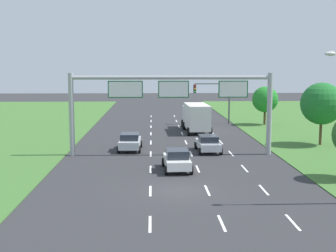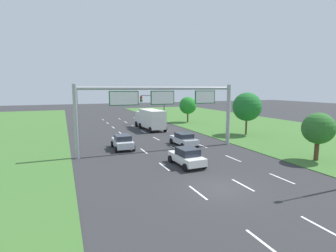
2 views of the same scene
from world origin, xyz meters
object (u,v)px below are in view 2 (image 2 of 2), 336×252
at_px(car_lead_silver, 187,157).
at_px(roadside_tree_far, 188,105).
at_px(car_mid_lane, 123,142).
at_px(roadside_tree_mid, 247,107).
at_px(roadside_tree_near, 318,129).
at_px(box_truck, 150,119).
at_px(car_near_red, 184,139).
at_px(sign_gantry, 161,104).
at_px(traffic_light_mast, 154,103).

height_order(car_lead_silver, roadside_tree_far, roadside_tree_far).
relative_size(car_mid_lane, roadside_tree_far, 0.81).
bearing_deg(roadside_tree_mid, car_lead_silver, -144.47).
bearing_deg(roadside_tree_far, roadside_tree_near, -91.99).
distance_m(box_truck, roadside_tree_far, 10.88).
relative_size(box_truck, roadside_tree_far, 1.70).
distance_m(car_lead_silver, box_truck, 20.47).
xyz_separation_m(car_mid_lane, roadside_tree_mid, (18.10, 1.98, 3.21)).
xyz_separation_m(car_near_red, car_mid_lane, (-6.95, 0.97, 0.04)).
xyz_separation_m(roadside_tree_near, roadside_tree_far, (0.99, 28.63, 0.29)).
distance_m(sign_gantry, traffic_light_mast, 21.84).
relative_size(car_mid_lane, traffic_light_mast, 0.72).
bearing_deg(sign_gantry, car_lead_silver, -88.96).
distance_m(car_mid_lane, box_truck, 13.92).
bearing_deg(sign_gantry, roadside_tree_far, 57.00).
relative_size(car_lead_silver, traffic_light_mast, 0.71).
bearing_deg(car_near_red, car_mid_lane, 170.44).
relative_size(traffic_light_mast, roadside_tree_near, 1.26).
height_order(sign_gantry, roadside_tree_near, sign_gantry).
bearing_deg(roadside_tree_near, car_mid_lane, 143.68).
distance_m(car_lead_silver, roadside_tree_mid, 17.87).
xyz_separation_m(car_near_red, sign_gantry, (-3.26, -1.35, 4.17)).
bearing_deg(box_truck, car_lead_silver, -101.36).
distance_m(sign_gantry, roadside_tree_mid, 15.06).
bearing_deg(box_truck, car_mid_lane, -122.76).
xyz_separation_m(roadside_tree_near, roadside_tree_mid, (2.67, 13.32, 1.01)).
xyz_separation_m(car_mid_lane, sign_gantry, (3.69, -2.31, 4.13)).
bearing_deg(car_near_red, roadside_tree_far, 60.93).
height_order(traffic_light_mast, roadside_tree_mid, roadside_tree_mid).
distance_m(car_near_red, roadside_tree_far, 20.72).
height_order(car_lead_silver, box_truck, box_truck).
bearing_deg(roadside_tree_near, roadside_tree_far, 88.01).
bearing_deg(box_truck, traffic_light_mast, 63.15).
height_order(car_lead_silver, sign_gantry, sign_gantry).
distance_m(car_lead_silver, roadside_tree_near, 12.24).
relative_size(sign_gantry, roadside_tree_near, 3.88).
height_order(car_near_red, roadside_tree_mid, roadside_tree_mid).
xyz_separation_m(sign_gantry, roadside_tree_mid, (14.41, 4.29, -0.92)).
xyz_separation_m(car_near_red, box_truck, (0.12, 12.92, 0.98)).
bearing_deg(roadside_tree_far, car_lead_silver, -116.31).
relative_size(car_near_red, box_truck, 0.49).
relative_size(car_mid_lane, roadside_tree_near, 0.91).
bearing_deg(traffic_light_mast, roadside_tree_mid, -64.19).
relative_size(car_lead_silver, box_truck, 0.47).
relative_size(roadside_tree_mid, roadside_tree_far, 1.22).
relative_size(car_mid_lane, roadside_tree_mid, 0.67).
height_order(car_near_red, box_truck, box_truck).
height_order(car_mid_lane, traffic_light_mast, traffic_light_mast).
xyz_separation_m(car_mid_lane, roadside_tree_far, (16.42, 17.29, 2.49)).
distance_m(box_truck, roadside_tree_near, 24.78).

